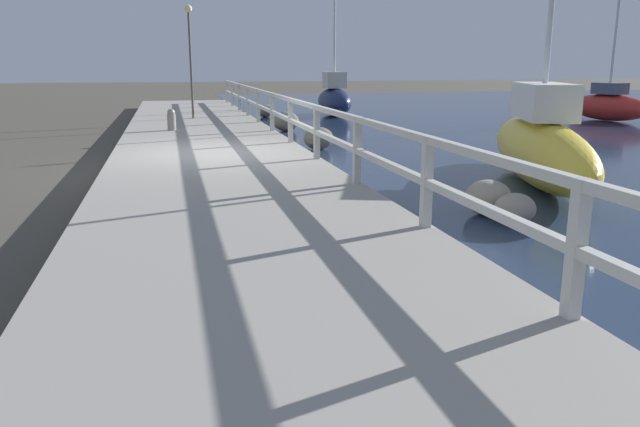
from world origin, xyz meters
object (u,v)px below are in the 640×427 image
object	(u,v)px
mooring_bollard	(171,120)
sailboat_yellow	(540,145)
sailboat_red	(608,104)
sailboat_navy	(334,98)
dock_lamp	(190,40)

from	to	relation	value
mooring_bollard	sailboat_yellow	world-z (taller)	sailboat_yellow
sailboat_red	mooring_bollard	bearing A→B (deg)	178.82
sailboat_yellow	sailboat_navy	distance (m)	14.64
sailboat_yellow	sailboat_red	size ratio (longest dim) A/B	0.78
dock_lamp	sailboat_red	size ratio (longest dim) A/B	0.47
mooring_bollard	dock_lamp	distance (m)	4.16
mooring_bollard	sailboat_navy	xyz separation A→B (m)	(6.29, 7.38, 0.08)
mooring_bollard	dock_lamp	xyz separation A→B (m)	(0.69, 3.53, 2.09)
dock_lamp	sailboat_red	distance (m)	14.71
sailboat_red	dock_lamp	bearing A→B (deg)	165.56
sailboat_navy	mooring_bollard	bearing A→B (deg)	-130.69
mooring_bollard	sailboat_red	world-z (taller)	sailboat_red
mooring_bollard	sailboat_red	xyz separation A→B (m)	(15.24, 2.91, -0.01)
sailboat_navy	sailboat_red	distance (m)	10.00
mooring_bollard	dock_lamp	bearing A→B (deg)	78.97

